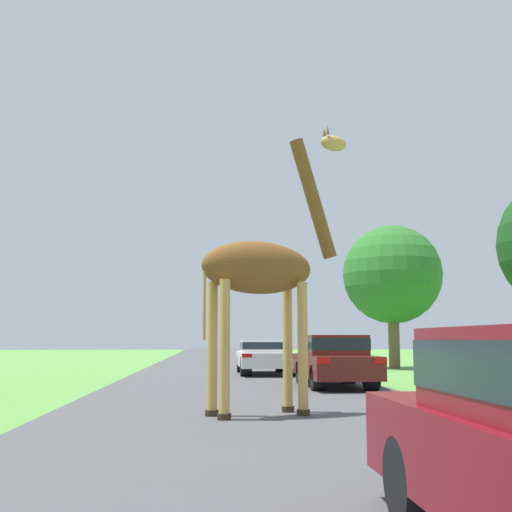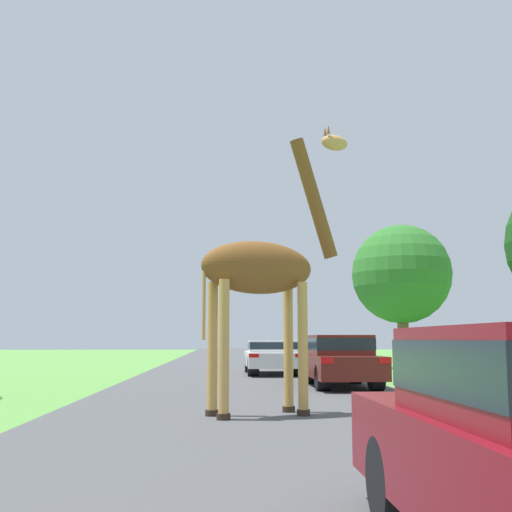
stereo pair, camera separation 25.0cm
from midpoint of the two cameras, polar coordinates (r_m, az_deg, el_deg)
road at (r=30.09m, az=-1.23°, el=-9.89°), size 7.81×120.00×0.00m
giraffe_near_road at (r=11.50m, az=1.35°, el=-1.51°), size 2.94×1.45×5.40m
car_queue_right at (r=18.28m, az=7.86°, el=-9.07°), size 1.75×4.50×1.43m
car_queue_left at (r=24.58m, az=1.73°, el=-8.82°), size 1.95×4.69×1.27m
tree_left_edge at (r=30.04m, az=13.04°, el=-1.61°), size 4.51×4.51×6.52m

